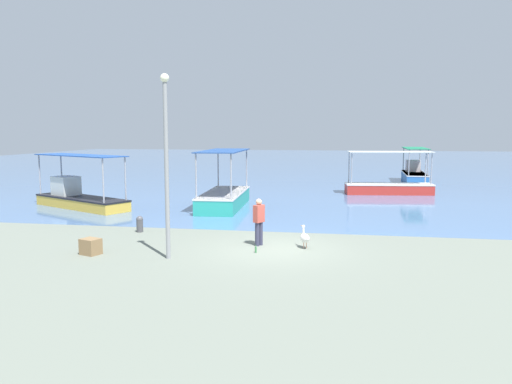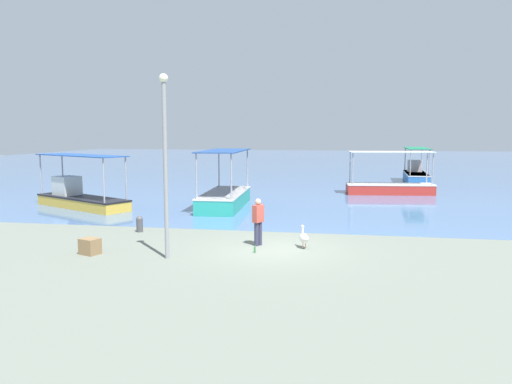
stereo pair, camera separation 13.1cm
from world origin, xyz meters
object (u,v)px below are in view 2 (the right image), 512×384
fishing_boat_center (416,174)px  lamp_post (165,157)px  glass_bottle (255,250)px  fishing_boat_far_left (225,196)px  pelican (304,238)px  mooring_bollard (140,223)px  fishing_boat_outer (80,196)px  fishing_boat_far_right (390,186)px  fisherman_standing (258,221)px  cargo_crate (90,246)px

fishing_boat_center → lamp_post: 28.92m
lamp_post → glass_bottle: 4.31m
fishing_boat_far_left → pelican: size_ratio=7.85×
fishing_boat_far_left → mooring_bollard: size_ratio=9.51×
fishing_boat_outer → fishing_boat_far_right: 19.13m
fishing_boat_center → pelican: bearing=-105.9°
lamp_post → pelican: bearing=27.4°
fishing_boat_far_right → pelican: (-4.26, -16.26, -0.16)m
fisherman_standing → lamp_post: bearing=-137.9°
glass_bottle → cargo_crate: bearing=-167.8°
fishing_boat_outer → glass_bottle: bearing=-36.9°
fishing_boat_far_right → cargo_crate: (-11.21, -18.37, -0.27)m
fishing_boat_outer → fishing_boat_center: 25.95m
fishing_boat_center → lamp_post: lamp_post is taller
fishing_boat_center → mooring_bollard: bearing=-121.3°
fishing_boat_far_right → fishing_boat_center: bearing=71.7°
fishing_boat_far_left → glass_bottle: size_ratio=23.27×
lamp_post → cargo_crate: size_ratio=9.71×
fisherman_standing → pelican: bearing=-4.7°
fisherman_standing → glass_bottle: size_ratio=6.26×
pelican → cargo_crate: bearing=-163.1°
lamp_post → fisherman_standing: (2.57, 2.32, -2.37)m
lamp_post → fisherman_standing: lamp_post is taller
cargo_crate → glass_bottle: 5.50m
mooring_bollard → cargo_crate: (-0.12, -3.80, -0.08)m
fishing_boat_center → cargo_crate: fishing_boat_center is taller
fishing_boat_outer → mooring_bollard: 8.18m
fisherman_standing → cargo_crate: size_ratio=2.81×
lamp_post → fisherman_standing: 4.20m
pelican → glass_bottle: size_ratio=2.96×
fishing_boat_center → glass_bottle: bearing=-108.6°
pelican → cargo_crate: size_ratio=1.33×
cargo_crate → fisherman_standing: bearing=23.0°
fishing_boat_center → fisherman_standing: size_ratio=3.57×
cargo_crate → glass_bottle: size_ratio=2.23×
fishing_boat_far_left → fishing_boat_far_right: bearing=38.9°
cargo_crate → glass_bottle: (5.37, 1.16, -0.16)m
lamp_post → glass_bottle: lamp_post is taller
pelican → fisherman_standing: (-1.65, 0.14, 0.53)m
fishing_boat_center → pelican: (-6.95, -24.36, -0.28)m
fisherman_standing → glass_bottle: bearing=-85.9°
fishing_boat_center → lamp_post: bearing=-112.8°
fishing_boat_far_left → cargo_crate: (-1.94, -10.90, -0.33)m
lamp_post → fishing_boat_far_right: bearing=65.3°
fishing_boat_center → mooring_bollard: 26.53m
fishing_boat_outer → fishing_boat_far_left: size_ratio=1.01×
fishing_boat_far_left → pelican: fishing_boat_far_left is taller
pelican → lamp_post: (-4.22, -2.18, 2.91)m
cargo_crate → glass_bottle: bearing=12.2°
cargo_crate → fishing_boat_outer: bearing=121.1°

